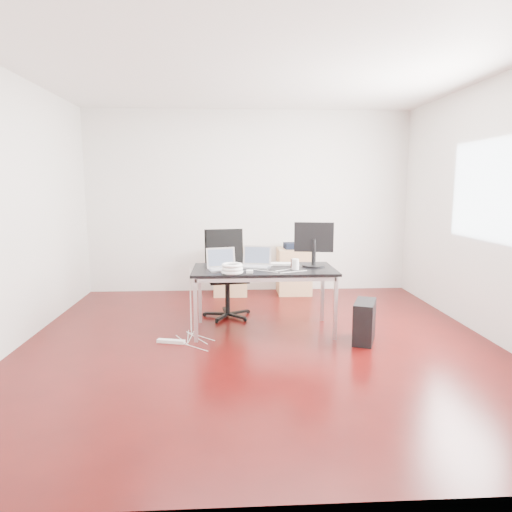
{
  "coord_description": "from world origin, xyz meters",
  "views": [
    {
      "loc": [
        -0.3,
        -4.64,
        1.66
      ],
      "look_at": [
        0.0,
        0.55,
        0.85
      ],
      "focal_mm": 32.0,
      "sensor_mm": 36.0,
      "label": 1
    }
  ],
  "objects": [
    {
      "name": "laptop_left",
      "position": [
        -0.39,
        0.37,
        0.79
      ],
      "size": [
        0.39,
        0.33,
        0.23
      ],
      "rotation": [
        0.0,
        0.0,
        0.28
      ],
      "color": "silver",
      "rests_on": "desk"
    },
    {
      "name": "office_chair",
      "position": [
        -0.35,
        1.07,
        0.61
      ],
      "size": [
        0.55,
        0.57,
        1.08
      ],
      "rotation": [
        0.0,
        0.0,
        0.17
      ],
      "color": "black",
      "rests_on": "ground"
    },
    {
      "name": "room_shell",
      "position": [
        0.04,
        0.0,
        1.4
      ],
      "size": [
        5.0,
        5.0,
        5.0
      ],
      "color": "#350606",
      "rests_on": "ground"
    },
    {
      "name": "navy_garment",
      "position": [
        0.68,
        2.22,
        0.74
      ],
      "size": [
        0.32,
        0.27,
        0.09
      ],
      "primitive_type": "cube",
      "rotation": [
        0.0,
        0.0,
        0.1
      ],
      "color": "black",
      "rests_on": "filing_cabinet_right"
    },
    {
      "name": "desk",
      "position": [
        0.08,
        0.42,
        0.68
      ],
      "size": [
        1.6,
        0.8,
        0.73
      ],
      "color": "black",
      "rests_on": "ground"
    },
    {
      "name": "cup_brown",
      "position": [
        0.43,
        0.45,
        0.78
      ],
      "size": [
        0.08,
        0.08,
        0.1
      ],
      "primitive_type": "cylinder",
      "rotation": [
        0.0,
        0.0,
        0.09
      ],
      "color": "#50241B",
      "rests_on": "desk"
    },
    {
      "name": "cup_white",
      "position": [
        0.42,
        0.31,
        0.79
      ],
      "size": [
        0.1,
        0.1,
        0.12
      ],
      "primitive_type": "cylinder",
      "rotation": [
        0.0,
        0.0,
        0.37
      ],
      "color": "white",
      "rests_on": "desk"
    },
    {
      "name": "cable_coil",
      "position": [
        -0.28,
        0.13,
        0.78
      ],
      "size": [
        0.24,
        0.24,
        0.11
      ],
      "rotation": [
        0.0,
        0.0,
        -0.42
      ],
      "color": "white",
      "rests_on": "desk"
    },
    {
      "name": "wastebasket",
      "position": [
        -0.26,
        2.17,
        0.14
      ],
      "size": [
        0.27,
        0.27,
        0.28
      ],
      "primitive_type": "cylinder",
      "rotation": [
        0.0,
        0.0,
        -0.14
      ],
      "color": "black",
      "rests_on": "ground"
    },
    {
      "name": "monitor",
      "position": [
        0.66,
        0.51,
        1.01
      ],
      "size": [
        0.45,
        0.26,
        0.51
      ],
      "rotation": [
        0.0,
        0.0,
        -0.19
      ],
      "color": "black",
      "rests_on": "desk"
    },
    {
      "name": "filing_cabinet_left",
      "position": [
        -0.3,
        2.23,
        0.35
      ],
      "size": [
        0.5,
        0.5,
        0.7
      ],
      "primitive_type": "cube",
      "color": "tan",
      "rests_on": "ground"
    },
    {
      "name": "power_strip",
      "position": [
        -0.93,
        0.05,
        0.02
      ],
      "size": [
        0.31,
        0.13,
        0.04
      ],
      "primitive_type": "cube",
      "rotation": [
        0.0,
        0.0,
        -0.24
      ],
      "color": "white",
      "rests_on": "ground"
    },
    {
      "name": "pc_tower",
      "position": [
        1.13,
        -0.02,
        0.22
      ],
      "size": [
        0.36,
        0.49,
        0.44
      ],
      "primitive_type": "cube",
      "rotation": [
        0.0,
        0.0,
        -0.39
      ],
      "color": "black",
      "rests_on": "ground"
    },
    {
      "name": "keyboard",
      "position": [
        0.29,
        0.63,
        0.74
      ],
      "size": [
        0.45,
        0.18,
        0.02
      ],
      "primitive_type": "cube",
      "rotation": [
        0.0,
        0.0,
        -0.09
      ],
      "color": "white",
      "rests_on": "desk"
    },
    {
      "name": "filing_cabinet_right",
      "position": [
        0.68,
        2.23,
        0.35
      ],
      "size": [
        0.5,
        0.5,
        0.7
      ],
      "primitive_type": "cube",
      "color": "tan",
      "rests_on": "ground"
    },
    {
      "name": "power_adapter",
      "position": [
        -0.09,
        0.15,
        0.74
      ],
      "size": [
        0.08,
        0.08,
        0.03
      ],
      "primitive_type": "cube",
      "rotation": [
        0.0,
        0.0,
        -0.08
      ],
      "color": "white",
      "rests_on": "desk"
    },
    {
      "name": "speaker",
      "position": [
        -0.27,
        2.27,
        0.79
      ],
      "size": [
        0.11,
        0.1,
        0.18
      ],
      "primitive_type": "cube",
      "rotation": [
        0.0,
        0.0,
        -0.26
      ],
      "color": "#9E9E9E",
      "rests_on": "filing_cabinet_left"
    },
    {
      "name": "laptop_right",
      "position": [
        -0.0,
        0.52,
        0.79
      ],
      "size": [
        0.38,
        0.33,
        0.23
      ],
      "rotation": [
        0.0,
        0.0,
        -0.25
      ],
      "color": "silver",
      "rests_on": "desk"
    }
  ]
}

